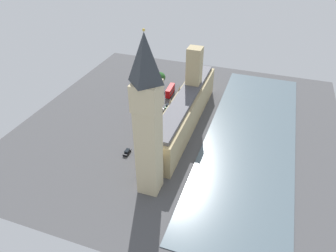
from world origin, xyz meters
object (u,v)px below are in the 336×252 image
(clock_tower, at_px, (148,119))
(double_decker_bus_midblock, at_px, (155,118))
(car_white_near_tower, at_px, (161,111))
(pedestrian_trailing, at_px, (183,98))
(parliament_building, at_px, (186,108))
(plane_tree_opposite_hall, at_px, (150,89))
(double_decker_bus_under_trees, at_px, (170,90))
(plane_tree_corner, at_px, (159,77))
(car_dark_green_kerbside, at_px, (168,106))
(car_yellow_cab_leading, at_px, (147,136))
(car_black_by_river_gate, at_px, (127,152))
(street_lamp_far_end, at_px, (134,111))

(clock_tower, distance_m, double_decker_bus_midblock, 49.85)
(car_white_near_tower, bearing_deg, pedestrian_trailing, 69.69)
(parliament_building, height_order, plane_tree_opposite_hall, parliament_building)
(double_decker_bus_under_trees, bearing_deg, double_decker_bus_midblock, 91.52)
(double_decker_bus_under_trees, bearing_deg, plane_tree_corner, -38.67)
(pedestrian_trailing, bearing_deg, car_dark_green_kerbside, 174.31)
(clock_tower, distance_m, double_decker_bus_under_trees, 74.96)
(parliament_building, bearing_deg, plane_tree_corner, -51.28)
(car_white_near_tower, relative_size, plane_tree_opposite_hall, 0.56)
(parliament_building, relative_size, car_white_near_tower, 15.10)
(car_yellow_cab_leading, xyz_separation_m, car_black_by_river_gate, (3.38, 13.11, -0.00))
(car_black_by_river_gate, bearing_deg, pedestrian_trailing, -99.41)
(car_white_near_tower, xyz_separation_m, pedestrian_trailing, (-6.42, -16.77, -0.18))
(plane_tree_corner, distance_m, street_lamp_far_end, 34.10)
(car_dark_green_kerbside, relative_size, plane_tree_opposite_hall, 0.55)
(car_yellow_cab_leading, bearing_deg, car_black_by_river_gate, 74.42)
(parliament_building, xyz_separation_m, car_black_by_river_gate, (16.30, 29.17, -7.66))
(car_white_near_tower, xyz_separation_m, plane_tree_opposite_hall, (9.28, -9.67, 5.75))
(clock_tower, relative_size, car_yellow_cab_leading, 12.40)
(double_decker_bus_under_trees, relative_size, car_white_near_tower, 2.21)
(plane_tree_corner, xyz_separation_m, plane_tree_opposite_hall, (-0.59, 14.97, 0.18))
(car_dark_green_kerbside, bearing_deg, car_white_near_tower, 69.91)
(car_white_near_tower, bearing_deg, plane_tree_opposite_hall, 134.48)
(car_white_near_tower, distance_m, plane_tree_corner, 27.12)
(car_dark_green_kerbside, distance_m, plane_tree_opposite_hall, 13.01)
(car_yellow_cab_leading, distance_m, street_lamp_far_end, 17.07)
(double_decker_bus_midblock, xyz_separation_m, street_lamp_far_end, (10.71, -0.50, 1.44))
(car_white_near_tower, xyz_separation_m, car_yellow_cab_leading, (-1.46, 21.68, 0.00))
(street_lamp_far_end, bearing_deg, pedestrian_trailing, -122.04)
(parliament_building, height_order, car_yellow_cab_leading, parliament_building)
(car_dark_green_kerbside, relative_size, car_black_by_river_gate, 1.04)
(car_black_by_river_gate, xyz_separation_m, plane_tree_opposite_hall, (7.36, -44.46, 5.75))
(double_decker_bus_under_trees, distance_m, double_decker_bus_midblock, 28.58)
(double_decker_bus_under_trees, height_order, double_decker_bus_midblock, same)
(pedestrian_trailing, bearing_deg, car_yellow_cab_leading, -169.97)
(clock_tower, relative_size, double_decker_bus_midblock, 5.40)
(double_decker_bus_under_trees, distance_m, pedestrian_trailing, 8.34)
(plane_tree_opposite_hall, bearing_deg, parliament_building, 147.13)
(car_yellow_cab_leading, distance_m, plane_tree_corner, 48.01)
(double_decker_bus_midblock, bearing_deg, car_white_near_tower, -88.66)
(double_decker_bus_under_trees, distance_m, car_yellow_cab_leading, 40.43)
(plane_tree_corner, bearing_deg, car_white_near_tower, 111.84)
(car_dark_green_kerbside, relative_size, street_lamp_far_end, 0.81)
(clock_tower, height_order, pedestrian_trailing, clock_tower)
(double_decker_bus_under_trees, bearing_deg, car_black_by_river_gate, 86.55)
(pedestrian_trailing, height_order, plane_tree_corner, plane_tree_corner)
(car_white_near_tower, distance_m, car_black_by_river_gate, 34.85)
(plane_tree_opposite_hall, bearing_deg, pedestrian_trailing, -155.67)
(plane_tree_corner, bearing_deg, double_decker_bus_midblock, 107.12)
(pedestrian_trailing, distance_m, plane_tree_corner, 18.99)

